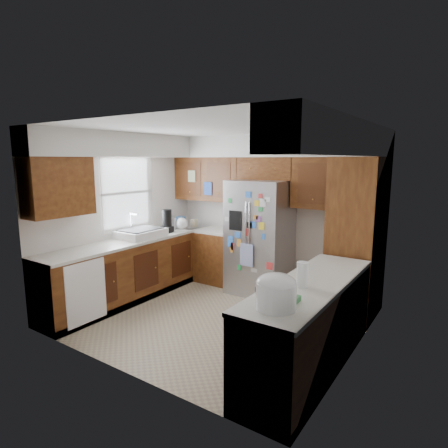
% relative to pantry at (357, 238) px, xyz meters
% --- Properties ---
extents(floor, '(3.60, 3.60, 0.00)m').
position_rel_pantry_xyz_m(floor, '(-1.50, -1.15, -1.07)').
color(floor, tan).
rests_on(floor, ground).
extents(room_shell, '(3.64, 3.24, 2.52)m').
position_rel_pantry_xyz_m(room_shell, '(-1.61, -0.79, 0.75)').
color(room_shell, white).
rests_on(room_shell, ground).
extents(left_counter_run, '(1.36, 3.20, 0.92)m').
position_rel_pantry_xyz_m(left_counter_run, '(-2.86, -1.12, -0.65)').
color(left_counter_run, '#421E0C').
rests_on(left_counter_run, ground).
extents(right_counter_run, '(0.63, 2.25, 0.92)m').
position_rel_pantry_xyz_m(right_counter_run, '(0.00, -1.62, -0.65)').
color(right_counter_run, '#421E0C').
rests_on(right_counter_run, ground).
extents(pantry, '(0.60, 0.90, 2.15)m').
position_rel_pantry_xyz_m(pantry, '(0.00, 0.00, 0.00)').
color(pantry, '#421E0C').
rests_on(pantry, ground).
extents(fridge, '(0.90, 0.79, 1.80)m').
position_rel_pantry_xyz_m(fridge, '(-1.50, 0.05, -0.17)').
color(fridge, '#949599').
rests_on(fridge, ground).
extents(bridge_cabinet, '(0.96, 0.34, 0.35)m').
position_rel_pantry_xyz_m(bridge_cabinet, '(-1.50, 0.28, 0.90)').
color(bridge_cabinet, '#421E0C').
rests_on(bridge_cabinet, fridge).
extents(fridge_top_items, '(0.65, 0.32, 0.27)m').
position_rel_pantry_xyz_m(fridge_top_items, '(-1.62, 0.24, 1.20)').
color(fridge_top_items, '#0F369B').
rests_on(fridge_top_items, bridge_cabinet).
extents(sink_assembly, '(0.52, 0.70, 0.37)m').
position_rel_pantry_xyz_m(sink_assembly, '(-3.00, -1.05, -0.09)').
color(sink_assembly, white).
rests_on(sink_assembly, left_counter_run).
extents(left_counter_clutter, '(0.36, 0.94, 0.38)m').
position_rel_pantry_xyz_m(left_counter_clutter, '(-2.96, -0.30, -0.02)').
color(left_counter_clutter, black).
rests_on(left_counter_clutter, left_counter_run).
extents(rice_cooker, '(0.34, 0.33, 0.29)m').
position_rel_pantry_xyz_m(rice_cooker, '(-0.00, -2.43, -0.00)').
color(rice_cooker, white).
rests_on(rice_cooker, right_counter_run).
extents(paper_towel, '(0.11, 0.11, 0.24)m').
position_rel_pantry_xyz_m(paper_towel, '(-0.02, -1.83, -0.03)').
color(paper_towel, white).
rests_on(paper_towel, right_counter_run).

